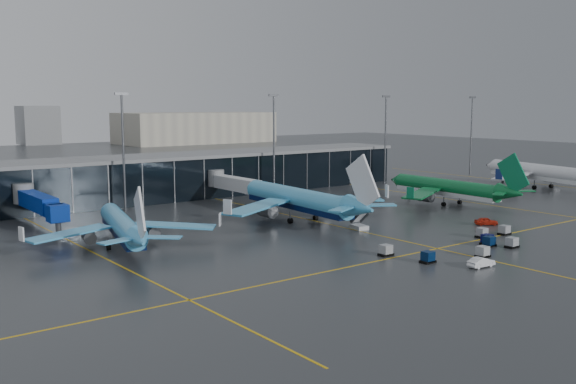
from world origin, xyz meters
TOP-DOWN VIEW (x-y plane):
  - ground at (0.00, 0.00)m, footprint 600.00×600.00m
  - terminal_pier at (0.00, 62.00)m, footprint 142.00×17.00m
  - jet_bridges at (-35.00, 42.99)m, footprint 94.00×27.50m
  - flood_masts at (5.00, 50.00)m, footprint 203.00×0.50m
  - distant_hangars at (49.94, 270.08)m, footprint 260.00×71.00m
  - taxi_lines at (10.00, 10.61)m, footprint 220.00×120.00m
  - airliner_arkefly at (-29.56, 17.30)m, footprint 39.59×42.81m
  - airliner_klm_near at (7.84, 18.78)m, footprint 42.19×47.22m
  - airliner_aer_lingus at (48.17, 14.23)m, footprint 36.91×41.54m
  - airliner_ba at (91.97, 17.83)m, footprint 49.20×53.31m
  - baggage_carts at (15.02, -18.11)m, footprint 30.52×11.14m
  - mobile_airstair at (11.20, 4.33)m, footprint 2.71×3.53m
  - service_van_red at (33.43, -7.51)m, footprint 4.53×4.11m
  - service_van_white at (5.61, -26.52)m, footprint 4.49×1.85m

SIDE VIEW (x-z plane):
  - ground at x=0.00m, z-range 0.00..0.00m
  - taxi_lines at x=10.00m, z-range 0.00..0.02m
  - service_van_white at x=5.61m, z-range 0.00..1.45m
  - service_van_red at x=33.43m, z-range 0.00..1.49m
  - baggage_carts at x=15.02m, z-range -0.09..1.61m
  - mobile_airstair at x=11.20m, z-range -0.95..2.49m
  - jet_bridges at x=-35.00m, z-range 0.95..8.15m
  - terminal_pier at x=0.00m, z-range 0.07..10.77m
  - airliner_arkefly at x=-29.56m, z-range 0.00..11.12m
  - airliner_aer_lingus at x=48.17m, z-range 0.00..12.26m
  - airliner_klm_near at x=7.84m, z-range 0.00..13.69m
  - airliner_ba at x=91.97m, z-range 0.00..13.94m
  - distant_hangars at x=49.94m, z-range -2.21..19.79m
  - flood_masts at x=5.00m, z-range 1.06..26.56m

